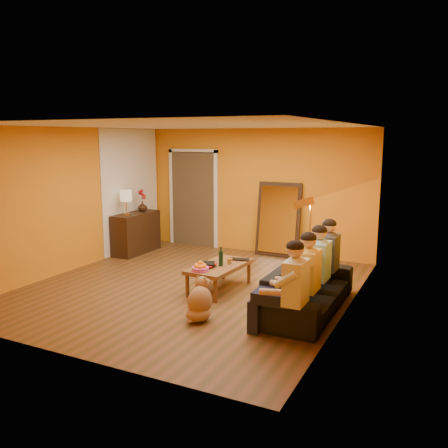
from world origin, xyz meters
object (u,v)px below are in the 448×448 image
at_px(sideboard, 136,233).
at_px(tumbler, 230,261).
at_px(person_far_right, 329,259).
at_px(coffee_table, 220,277).
at_px(wine_bottle, 221,256).
at_px(floor_lamp, 310,244).
at_px(person_mid_left, 309,278).
at_px(dog, 200,299).
at_px(person_far_left, 296,290).
at_px(mirror_frame, 279,219).
at_px(laptop, 239,260).
at_px(person_mid_right, 320,268).
at_px(table_lamp, 126,203).
at_px(sofa, 308,289).
at_px(vase, 142,206).

bearing_deg(sideboard, tumbler, -25.44).
bearing_deg(person_far_right, coffee_table, -166.38).
bearing_deg(sideboard, wine_bottle, -28.78).
bearing_deg(person_far_right, wine_bottle, -164.31).
height_order(sideboard, floor_lamp, floor_lamp).
bearing_deg(person_mid_left, tumbler, 151.89).
height_order(dog, person_far_left, person_far_left).
bearing_deg(mirror_frame, person_far_left, -67.41).
height_order(floor_lamp, laptop, floor_lamp).
xyz_separation_m(person_mid_left, laptop, (-1.47, 1.05, -0.18)).
relative_size(sideboard, dog, 1.98).
bearing_deg(person_mid_right, person_far_left, -90.00).
relative_size(table_lamp, laptop, 1.51).
bearing_deg(sofa, wine_bottle, 82.30).
distance_m(floor_lamp, wine_bottle, 1.47).
relative_size(mirror_frame, vase, 7.24).
bearing_deg(tumbler, person_mid_right, -9.96).
xyz_separation_m(sofa, tumbler, (-1.40, 0.37, 0.15)).
distance_m(mirror_frame, wine_bottle, 2.61).
relative_size(coffee_table, person_far_right, 1.00).
xyz_separation_m(sofa, vase, (-4.24, 1.97, 0.64)).
xyz_separation_m(sideboard, vase, (0.00, 0.25, 0.53)).
xyz_separation_m(person_far_left, person_mid_left, (0.00, 0.55, 0.00)).
bearing_deg(person_far_left, wine_bottle, 143.22).
distance_m(mirror_frame, laptop, 2.23).
bearing_deg(laptop, sofa, -37.79).
distance_m(table_lamp, laptop, 3.08).
xyz_separation_m(person_far_left, person_far_right, (0.00, 1.65, 0.00)).
relative_size(person_far_left, person_mid_left, 1.00).
relative_size(dog, person_far_left, 0.49).
bearing_deg(mirror_frame, person_mid_right, -59.65).
height_order(table_lamp, vase, table_lamp).
height_order(mirror_frame, sofa, mirror_frame).
bearing_deg(person_mid_left, person_far_right, 90.00).
relative_size(coffee_table, tumbler, 12.75).
bearing_deg(floor_lamp, coffee_table, -139.78).
bearing_deg(tumbler, coffee_table, -135.00).
height_order(sofa, dog, sofa).
distance_m(sofa, tumbler, 1.46).
relative_size(mirror_frame, person_far_left, 1.25).
height_order(floor_lamp, dog, floor_lamp).
relative_size(table_lamp, person_far_right, 0.42).
bearing_deg(person_far_right, person_mid_right, -90.00).
xyz_separation_m(floor_lamp, person_far_right, (0.42, -0.42, -0.11)).
bearing_deg(person_mid_left, vase, 151.04).
relative_size(mirror_frame, wine_bottle, 4.90).
bearing_deg(vase, wine_bottle, -32.60).
height_order(table_lamp, person_far_left, table_lamp).
relative_size(coffee_table, wine_bottle, 3.94).
bearing_deg(mirror_frame, floor_lamp, -56.25).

